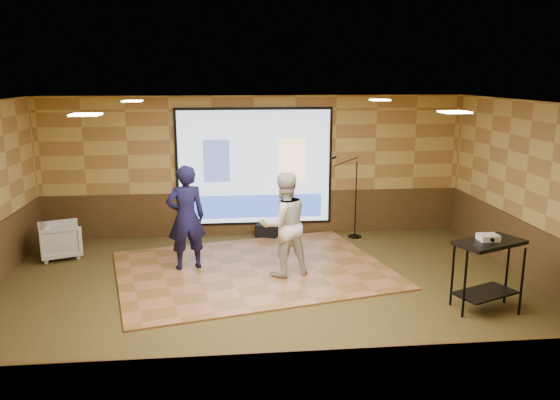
{
  "coord_description": "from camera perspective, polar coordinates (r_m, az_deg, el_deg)",
  "views": [
    {
      "loc": [
        -0.61,
        -8.01,
        3.42
      ],
      "look_at": [
        0.31,
        1.15,
        1.3
      ],
      "focal_mm": 35.0,
      "sensor_mm": 36.0,
      "label": 1
    }
  ],
  "objects": [
    {
      "name": "downlight_ne",
      "position": [
        10.21,
        10.39,
        10.24
      ],
      "size": [
        0.32,
        0.32,
        0.02
      ],
      "primitive_type": "cube",
      "color": "beige",
      "rests_on": "room_shell"
    },
    {
      "name": "downlight_sw",
      "position": [
        6.71,
        -19.66,
        8.4
      ],
      "size": [
        0.32,
        0.32,
        0.02
      ],
      "primitive_type": "cube",
      "color": "beige",
      "rests_on": "room_shell"
    },
    {
      "name": "room_shell",
      "position": [
        8.14,
        -1.38,
        3.6
      ],
      "size": [
        9.04,
        7.04,
        3.02
      ],
      "color": "tan",
      "rests_on": "ground"
    },
    {
      "name": "downlight_nw",
      "position": [
        9.95,
        -15.18,
        9.94
      ],
      "size": [
        0.32,
        0.32,
        0.02
      ],
      "primitive_type": "cube",
      "color": "beige",
      "rests_on": "room_shell"
    },
    {
      "name": "player_right",
      "position": [
        9.28,
        0.42,
        -2.56
      ],
      "size": [
        1.04,
        0.92,
        1.8
      ],
      "primitive_type": "imported",
      "rotation": [
        0.0,
        0.0,
        3.45
      ],
      "color": "beige",
      "rests_on": "dance_floor"
    },
    {
      "name": "wainscot_back",
      "position": [
        11.87,
        -2.63,
        -1.4
      ],
      "size": [
        9.0,
        0.04,
        0.95
      ],
      "primitive_type": "cube",
      "color": "#432A16",
      "rests_on": "ground"
    },
    {
      "name": "wainscot_front",
      "position": [
        5.43,
        1.72,
        -19.82
      ],
      "size": [
        9.0,
        0.04,
        0.95
      ],
      "primitive_type": "cube",
      "color": "#432A16",
      "rests_on": "ground"
    },
    {
      "name": "ground",
      "position": [
        8.73,
        -1.31,
        -10.09
      ],
      "size": [
        9.0,
        9.0,
        0.0
      ],
      "primitive_type": "plane",
      "color": "#253116",
      "rests_on": "ground"
    },
    {
      "name": "duffel_bag",
      "position": [
        11.73,
        -1.33,
        -3.25
      ],
      "size": [
        0.55,
        0.47,
        0.29
      ],
      "primitive_type": "cube",
      "rotation": [
        0.0,
        0.0,
        -0.41
      ],
      "color": "black",
      "rests_on": "ground"
    },
    {
      "name": "player_left",
      "position": [
        9.73,
        -9.79,
        -1.81
      ],
      "size": [
        0.78,
        0.61,
        1.87
      ],
      "primitive_type": "imported",
      "rotation": [
        0.0,
        0.0,
        3.41
      ],
      "color": "#13123A",
      "rests_on": "dance_floor"
    },
    {
      "name": "projector",
      "position": [
        8.47,
        20.93,
        -3.67
      ],
      "size": [
        0.28,
        0.23,
        0.09
      ],
      "primitive_type": "cube",
      "rotation": [
        0.0,
        0.0,
        0.01
      ],
      "color": "silver",
      "rests_on": "av_table"
    },
    {
      "name": "projector_screen",
      "position": [
        11.62,
        -2.67,
        3.33
      ],
      "size": [
        3.32,
        0.06,
        2.52
      ],
      "color": "black",
      "rests_on": "room_shell"
    },
    {
      "name": "dance_floor",
      "position": [
        9.85,
        -2.84,
        -7.26
      ],
      "size": [
        5.35,
        4.51,
        0.03
      ],
      "primitive_type": "cube",
      "rotation": [
        0.0,
        0.0,
        0.23
      ],
      "color": "#A7663D",
      "rests_on": "ground"
    },
    {
      "name": "av_table",
      "position": [
        8.56,
        20.91,
        -5.93
      ],
      "size": [
        1.02,
        0.54,
        1.07
      ],
      "rotation": [
        0.0,
        0.0,
        0.4
      ],
      "color": "black",
      "rests_on": "ground"
    },
    {
      "name": "downlight_se",
      "position": [
        7.1,
        17.78,
        8.75
      ],
      "size": [
        0.32,
        0.32,
        0.02
      ],
      "primitive_type": "cube",
      "color": "beige",
      "rests_on": "room_shell"
    },
    {
      "name": "mic_stand",
      "position": [
        11.76,
        7.61,
        -1.56
      ],
      "size": [
        0.7,
        0.29,
        1.78
      ],
      "rotation": [
        0.0,
        0.0,
        -0.35
      ],
      "color": "black",
      "rests_on": "ground"
    },
    {
      "name": "banquet_chair",
      "position": [
        11.22,
        -21.95,
        -3.92
      ],
      "size": [
        0.95,
        0.94,
        0.68
      ],
      "primitive_type": "imported",
      "rotation": [
        0.0,
        0.0,
        1.92
      ],
      "color": "gray",
      "rests_on": "ground"
    },
    {
      "name": "wainscot_right",
      "position": [
        9.93,
        25.53,
        -5.58
      ],
      "size": [
        0.04,
        7.0,
        0.95
      ],
      "primitive_type": "cube",
      "color": "#432A16",
      "rests_on": "ground"
    }
  ]
}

